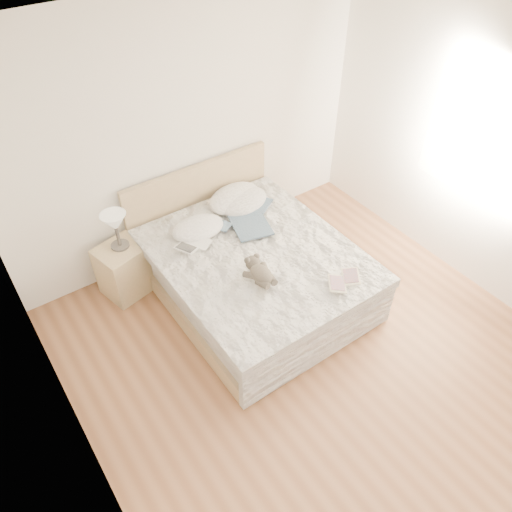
{
  "coord_description": "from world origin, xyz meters",
  "views": [
    {
      "loc": [
        -2.03,
        -1.77,
        3.76
      ],
      "look_at": [
        -0.04,
        1.05,
        0.62
      ],
      "focal_mm": 35.0,
      "sensor_mm": 36.0,
      "label": 1
    }
  ],
  "objects_px": {
    "table_lamp": "(115,224)",
    "childrens_book": "(344,281)",
    "photo_book": "(193,246)",
    "nightstand": "(124,270)",
    "teddy_bear": "(261,279)",
    "bed": "(251,270)"
  },
  "relations": [
    {
      "from": "nightstand",
      "to": "teddy_bear",
      "type": "relative_size",
      "value": 1.77
    },
    {
      "from": "bed",
      "to": "childrens_book",
      "type": "relative_size",
      "value": 6.62
    },
    {
      "from": "table_lamp",
      "to": "photo_book",
      "type": "height_order",
      "value": "table_lamp"
    },
    {
      "from": "bed",
      "to": "childrens_book",
      "type": "height_order",
      "value": "bed"
    },
    {
      "from": "bed",
      "to": "nightstand",
      "type": "xyz_separation_m",
      "value": [
        -1.03,
        0.76,
        -0.03
      ]
    },
    {
      "from": "table_lamp",
      "to": "childrens_book",
      "type": "distance_m",
      "value": 2.18
    },
    {
      "from": "teddy_bear",
      "to": "photo_book",
      "type": "bearing_deg",
      "value": 107.25
    },
    {
      "from": "table_lamp",
      "to": "nightstand",
      "type": "bearing_deg",
      "value": -127.55
    },
    {
      "from": "table_lamp",
      "to": "childrens_book",
      "type": "bearing_deg",
      "value": -49.62
    },
    {
      "from": "table_lamp",
      "to": "photo_book",
      "type": "distance_m",
      "value": 0.75
    },
    {
      "from": "bed",
      "to": "nightstand",
      "type": "bearing_deg",
      "value": 143.67
    },
    {
      "from": "nightstand",
      "to": "photo_book",
      "type": "relative_size",
      "value": 1.84
    },
    {
      "from": "bed",
      "to": "teddy_bear",
      "type": "relative_size",
      "value": 6.78
    },
    {
      "from": "bed",
      "to": "photo_book",
      "type": "distance_m",
      "value": 0.64
    },
    {
      "from": "nightstand",
      "to": "photo_book",
      "type": "bearing_deg",
      "value": -37.82
    },
    {
      "from": "nightstand",
      "to": "teddy_bear",
      "type": "bearing_deg",
      "value": -55.33
    },
    {
      "from": "nightstand",
      "to": "teddy_bear",
      "type": "xyz_separation_m",
      "value": [
        0.83,
        -1.2,
        0.37
      ]
    },
    {
      "from": "nightstand",
      "to": "childrens_book",
      "type": "relative_size",
      "value": 1.73
    },
    {
      "from": "nightstand",
      "to": "childrens_book",
      "type": "xyz_separation_m",
      "value": [
        1.43,
        -1.62,
        0.35
      ]
    },
    {
      "from": "nightstand",
      "to": "photo_book",
      "type": "height_order",
      "value": "photo_book"
    },
    {
      "from": "teddy_bear",
      "to": "nightstand",
      "type": "bearing_deg",
      "value": 123.06
    },
    {
      "from": "childrens_book",
      "to": "nightstand",
      "type": "bearing_deg",
      "value": 167.18
    }
  ]
}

